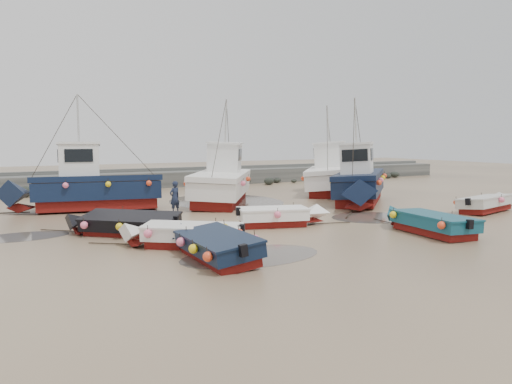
% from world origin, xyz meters
% --- Properties ---
extents(ground, '(120.00, 120.00, 0.00)m').
position_xyz_m(ground, '(0.00, 0.00, 0.00)').
color(ground, tan).
rests_on(ground, ground).
extents(seawall, '(60.00, 4.92, 1.50)m').
position_xyz_m(seawall, '(0.05, 21.99, 0.63)').
color(seawall, '#63645E').
rests_on(seawall, ground).
extents(puddle_a, '(4.94, 4.94, 0.01)m').
position_xyz_m(puddle_a, '(-3.72, -2.42, 0.00)').
color(puddle_a, '#504840').
rests_on(puddle_a, ground).
extents(puddle_b, '(3.95, 3.95, 0.01)m').
position_xyz_m(puddle_b, '(5.24, 1.96, 0.00)').
color(puddle_b, '#504840').
rests_on(puddle_b, ground).
extents(puddle_c, '(3.69, 3.69, 0.01)m').
position_xyz_m(puddle_c, '(-10.27, 4.75, 0.00)').
color(puddle_c, '#504840').
rests_on(puddle_c, ground).
extents(puddle_d, '(6.78, 6.78, 0.01)m').
position_xyz_m(puddle_d, '(1.59, 11.05, 0.00)').
color(puddle_d, '#504840').
rests_on(puddle_d, ground).
extents(dinghy_0, '(4.98, 3.95, 1.43)m').
position_xyz_m(dinghy_0, '(-5.25, -0.07, 0.55)').
color(dinghy_0, maroon).
rests_on(dinghy_0, ground).
extents(dinghy_1, '(2.16, 6.03, 1.43)m').
position_xyz_m(dinghy_1, '(-4.88, -2.10, 0.55)').
color(dinghy_1, maroon).
rests_on(dinghy_1, ground).
extents(dinghy_2, '(2.29, 5.94, 1.43)m').
position_xyz_m(dinghy_2, '(4.54, -2.28, 0.55)').
color(dinghy_2, maroon).
rests_on(dinghy_2, ground).
extents(dinghy_3, '(6.06, 2.50, 1.43)m').
position_xyz_m(dinghy_3, '(12.17, 0.53, 0.54)').
color(dinghy_3, maroon).
rests_on(dinghy_3, ground).
extents(dinghy_4, '(5.12, 4.67, 1.43)m').
position_xyz_m(dinghy_4, '(-6.57, 3.30, 0.54)').
color(dinghy_4, maroon).
rests_on(dinghy_4, ground).
extents(dinghy_5, '(5.19, 2.50, 1.43)m').
position_xyz_m(dinghy_5, '(0.09, 1.98, 0.56)').
color(dinghy_5, maroon).
rests_on(dinghy_5, ground).
extents(cabin_boat_0, '(9.81, 3.86, 6.22)m').
position_xyz_m(cabin_boat_0, '(-6.68, 10.96, 1.35)').
color(cabin_boat_0, maroon).
rests_on(cabin_boat_0, ground).
extents(cabin_boat_1, '(7.24, 10.12, 6.22)m').
position_xyz_m(cabin_boat_1, '(1.29, 10.88, 1.31)').
color(cabin_boat_1, maroon).
rests_on(cabin_boat_1, ground).
extents(cabin_boat_2, '(8.01, 7.83, 6.22)m').
position_xyz_m(cabin_boat_2, '(8.05, 6.17, 1.35)').
color(cabin_boat_2, maroon).
rests_on(cabin_boat_2, ground).
extents(cabin_boat_3, '(7.91, 9.13, 6.22)m').
position_xyz_m(cabin_boat_3, '(10.44, 11.96, 1.32)').
color(cabin_boat_3, maroon).
rests_on(cabin_boat_3, ground).
extents(person, '(0.72, 0.60, 1.69)m').
position_xyz_m(person, '(-2.84, 7.72, 0.00)').
color(person, '#182035').
rests_on(person, ground).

